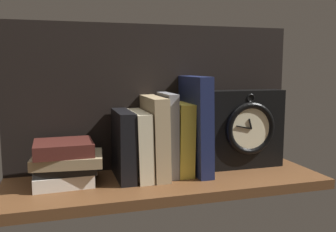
{
  "coord_description": "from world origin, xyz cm",
  "views": [
    {
      "loc": [
        -26.02,
        -87.57,
        28.43
      ],
      "look_at": [
        1.17,
        3.5,
        15.67
      ],
      "focal_mm": 39.28,
      "sensor_mm": 36.0,
      "label": 1
    }
  ],
  "objects_px": {
    "book_tan_shortstories": "(155,137)",
    "book_stack_side": "(65,162)",
    "book_gray_chess": "(168,134)",
    "book_navy_bierce": "(196,125)",
    "book_black_skeptic": "(124,145)",
    "framed_clock": "(246,129)",
    "book_yellow_seinlanguage": "(181,139)",
    "book_cream_twain": "(139,144)"
  },
  "relations": [
    {
      "from": "book_navy_bierce",
      "to": "book_yellow_seinlanguage",
      "type": "bearing_deg",
      "value": 180.0
    },
    {
      "from": "book_tan_shortstories",
      "to": "book_stack_side",
      "type": "relative_size",
      "value": 1.19
    },
    {
      "from": "book_gray_chess",
      "to": "book_yellow_seinlanguage",
      "type": "distance_m",
      "value": 0.04
    },
    {
      "from": "book_yellow_seinlanguage",
      "to": "book_navy_bierce",
      "type": "distance_m",
      "value": 0.05
    },
    {
      "from": "book_cream_twain",
      "to": "book_navy_bierce",
      "type": "distance_m",
      "value": 0.16
    },
    {
      "from": "book_gray_chess",
      "to": "book_navy_bierce",
      "type": "bearing_deg",
      "value": 0.0
    },
    {
      "from": "book_yellow_seinlanguage",
      "to": "book_cream_twain",
      "type": "bearing_deg",
      "value": 180.0
    },
    {
      "from": "book_black_skeptic",
      "to": "book_stack_side",
      "type": "height_order",
      "value": "book_black_skeptic"
    },
    {
      "from": "book_black_skeptic",
      "to": "book_navy_bierce",
      "type": "xyz_separation_m",
      "value": [
        0.2,
        0.0,
        0.04
      ]
    },
    {
      "from": "framed_clock",
      "to": "book_stack_side",
      "type": "height_order",
      "value": "framed_clock"
    },
    {
      "from": "book_black_skeptic",
      "to": "framed_clock",
      "type": "distance_m",
      "value": 0.35
    },
    {
      "from": "book_gray_chess",
      "to": "book_stack_side",
      "type": "distance_m",
      "value": 0.27
    },
    {
      "from": "book_yellow_seinlanguage",
      "to": "book_navy_bierce",
      "type": "relative_size",
      "value": 0.73
    },
    {
      "from": "book_yellow_seinlanguage",
      "to": "book_stack_side",
      "type": "relative_size",
      "value": 1.08
    },
    {
      "from": "book_tan_shortstories",
      "to": "book_stack_side",
      "type": "distance_m",
      "value": 0.23
    },
    {
      "from": "book_yellow_seinlanguage",
      "to": "framed_clock",
      "type": "distance_m",
      "value": 0.2
    },
    {
      "from": "book_cream_twain",
      "to": "book_stack_side",
      "type": "xyz_separation_m",
      "value": [
        -0.19,
        -0.01,
        -0.03
      ]
    },
    {
      "from": "book_tan_shortstories",
      "to": "book_stack_side",
      "type": "bearing_deg",
      "value": -177.19
    },
    {
      "from": "book_cream_twain",
      "to": "book_tan_shortstories",
      "type": "relative_size",
      "value": 0.82
    },
    {
      "from": "book_navy_bierce",
      "to": "book_gray_chess",
      "type": "bearing_deg",
      "value": 180.0
    },
    {
      "from": "book_black_skeptic",
      "to": "book_yellow_seinlanguage",
      "type": "relative_size",
      "value": 0.92
    },
    {
      "from": "book_tan_shortstories",
      "to": "framed_clock",
      "type": "relative_size",
      "value": 0.95
    },
    {
      "from": "book_navy_bierce",
      "to": "book_stack_side",
      "type": "relative_size",
      "value": 1.48
    },
    {
      "from": "book_yellow_seinlanguage",
      "to": "book_stack_side",
      "type": "height_order",
      "value": "book_yellow_seinlanguage"
    },
    {
      "from": "book_gray_chess",
      "to": "book_navy_bierce",
      "type": "distance_m",
      "value": 0.08
    },
    {
      "from": "book_cream_twain",
      "to": "book_tan_shortstories",
      "type": "height_order",
      "value": "book_tan_shortstories"
    },
    {
      "from": "book_cream_twain",
      "to": "framed_clock",
      "type": "bearing_deg",
      "value": 0.9
    },
    {
      "from": "book_stack_side",
      "to": "book_yellow_seinlanguage",
      "type": "bearing_deg",
      "value": 2.14
    },
    {
      "from": "book_tan_shortstories",
      "to": "book_gray_chess",
      "type": "relative_size",
      "value": 0.96
    },
    {
      "from": "book_cream_twain",
      "to": "book_yellow_seinlanguage",
      "type": "xyz_separation_m",
      "value": [
        0.11,
        0.0,
        0.01
      ]
    },
    {
      "from": "book_black_skeptic",
      "to": "framed_clock",
      "type": "xyz_separation_m",
      "value": [
        0.35,
        0.0,
        0.02
      ]
    },
    {
      "from": "book_yellow_seinlanguage",
      "to": "book_stack_side",
      "type": "bearing_deg",
      "value": -177.86
    },
    {
      "from": "book_black_skeptic",
      "to": "book_tan_shortstories",
      "type": "distance_m",
      "value": 0.08
    },
    {
      "from": "book_navy_bierce",
      "to": "framed_clock",
      "type": "distance_m",
      "value": 0.15
    },
    {
      "from": "book_navy_bierce",
      "to": "framed_clock",
      "type": "bearing_deg",
      "value": 1.8
    },
    {
      "from": "book_black_skeptic",
      "to": "framed_clock",
      "type": "height_order",
      "value": "framed_clock"
    },
    {
      "from": "book_navy_bierce",
      "to": "book_tan_shortstories",
      "type": "bearing_deg",
      "value": 180.0
    },
    {
      "from": "book_gray_chess",
      "to": "framed_clock",
      "type": "bearing_deg",
      "value": 1.19
    },
    {
      "from": "book_cream_twain",
      "to": "framed_clock",
      "type": "distance_m",
      "value": 0.31
    },
    {
      "from": "book_tan_shortstories",
      "to": "book_navy_bierce",
      "type": "height_order",
      "value": "book_navy_bierce"
    },
    {
      "from": "book_black_skeptic",
      "to": "framed_clock",
      "type": "relative_size",
      "value": 0.79
    },
    {
      "from": "book_yellow_seinlanguage",
      "to": "book_navy_bierce",
      "type": "xyz_separation_m",
      "value": [
        0.04,
        0.0,
        0.04
      ]
    }
  ]
}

